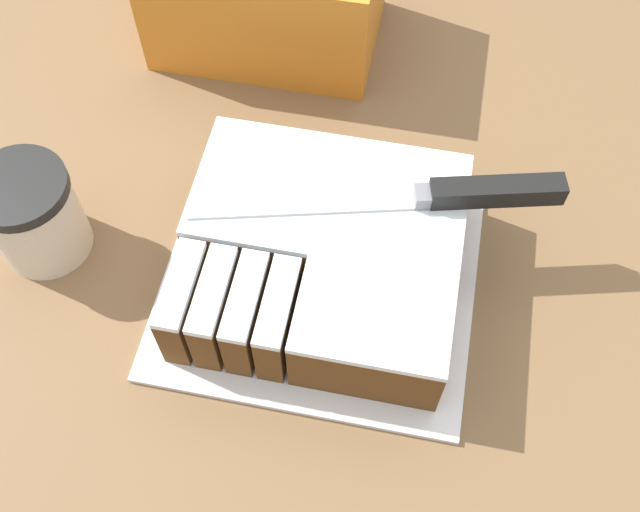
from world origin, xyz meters
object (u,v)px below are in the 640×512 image
at_px(cake, 324,254).
at_px(knife, 462,194).
at_px(coffee_cup, 33,215).
at_px(cake_board, 320,278).

distance_m(cake, knife, 0.14).
height_order(cake, knife, knife).
bearing_deg(cake, coffee_cup, -177.01).
bearing_deg(coffee_cup, knife, 10.44).
bearing_deg(cake, knife, 26.70).
xyz_separation_m(cake, coffee_cup, (-0.28, -0.01, 0.01)).
relative_size(cake_board, knife, 0.89).
bearing_deg(coffee_cup, cake, 2.99).
distance_m(cake, coffee_cup, 0.28).
relative_size(cake_board, coffee_cup, 2.98).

